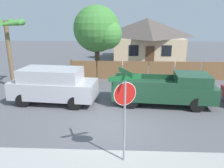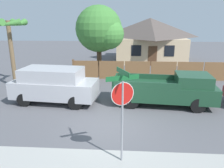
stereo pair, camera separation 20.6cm
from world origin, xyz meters
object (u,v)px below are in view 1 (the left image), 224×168
(palm_tree, at_px, (6,30))
(house, at_px, (147,38))
(stop_sign, at_px, (125,101))
(oak_tree, at_px, (99,30))
(orange_pickup, at_px, (167,89))
(red_suv, at_px, (53,85))

(palm_tree, bearing_deg, house, 48.44)
(palm_tree, height_order, stop_sign, palm_tree)
(house, bearing_deg, stop_sign, -98.07)
(oak_tree, xyz_separation_m, palm_tree, (-5.66, -3.58, 0.19))
(house, distance_m, orange_pickup, 14.53)
(oak_tree, distance_m, stop_sign, 11.75)
(orange_pickup, distance_m, stop_sign, 5.83)
(palm_tree, bearing_deg, oak_tree, 32.34)
(palm_tree, distance_m, red_suv, 5.41)
(palm_tree, distance_m, orange_pickup, 10.80)
(red_suv, relative_size, orange_pickup, 0.86)
(orange_pickup, bearing_deg, house, 93.80)
(orange_pickup, xyz_separation_m, stop_sign, (-2.39, -5.17, 1.25))
(oak_tree, height_order, red_suv, oak_tree)
(palm_tree, distance_m, stop_sign, 11.11)
(red_suv, xyz_separation_m, stop_sign, (3.91, -5.19, 1.08))
(house, bearing_deg, orange_pickup, -91.56)
(house, distance_m, stop_sign, 19.80)
(house, distance_m, red_suv, 15.95)
(oak_tree, relative_size, red_suv, 1.18)
(house, height_order, oak_tree, oak_tree)
(house, xyz_separation_m, stop_sign, (-2.78, -19.61, -0.33))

